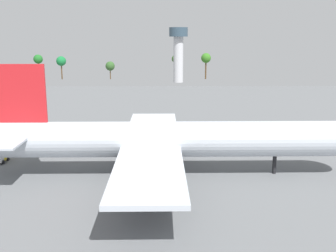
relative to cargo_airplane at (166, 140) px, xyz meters
name	(u,v)px	position (x,y,z in m)	size (l,w,h in m)	color
ground_plane	(168,174)	(0.27, 0.00, -6.45)	(266.21, 266.21, 0.00)	slate
cargo_airplane	(166,140)	(0.00, 0.00, 0.00)	(66.55, 55.30, 19.93)	silver
catering_truck	(285,130)	(30.74, 29.88, -5.27)	(5.06, 4.85, 2.04)	#333338
maintenance_van	(0,157)	(-32.96, 7.19, -5.30)	(2.37, 3.79, 2.46)	silver
control_tower	(178,48)	(8.40, 151.25, 11.92)	(10.06, 10.06, 29.36)	silver
tree_line_backdrop	(118,61)	(-25.90, 167.90, 4.20)	(103.28, 5.75, 15.14)	#51381E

